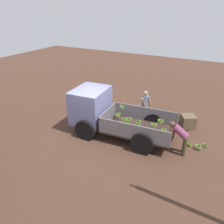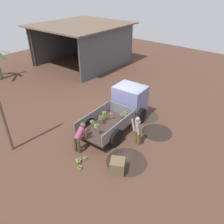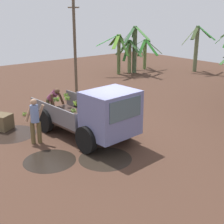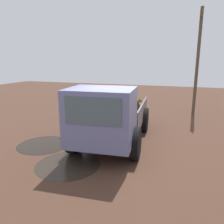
{
  "view_description": "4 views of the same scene",
  "coord_description": "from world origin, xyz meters",
  "px_view_note": "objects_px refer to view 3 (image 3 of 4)",
  "views": [
    {
      "loc": [
        -4.66,
        7.07,
        5.32
      ],
      "look_at": [
        -0.94,
        0.12,
        1.45
      ],
      "focal_mm": 35.0,
      "sensor_mm": 36.0,
      "label": 1
    },
    {
      "loc": [
        -8.95,
        -7.04,
        7.22
      ],
      "look_at": [
        -1.66,
        -0.85,
        1.43
      ],
      "focal_mm": 35.0,
      "sensor_mm": 36.0,
      "label": 2
    },
    {
      "loc": [
        8.26,
        -6.64,
        4.57
      ],
      "look_at": [
        -0.11,
        0.07,
        1.01
      ],
      "focal_mm": 50.0,
      "sensor_mm": 36.0,
      "label": 3
    },
    {
      "loc": [
        5.75,
        1.6,
        2.71
      ],
      "look_at": [
        -1.36,
        -0.74,
        0.91
      ],
      "focal_mm": 35.0,
      "sensor_mm": 36.0,
      "label": 4
    }
  ],
  "objects_px": {
    "banana_bunch_on_ground_1": "(34,113)",
    "banana_bunch_on_ground_2": "(25,114)",
    "banana_bunch_on_ground_0": "(36,116)",
    "utility_pole": "(75,48)",
    "cargo_truck": "(101,115)",
    "wooden_crate_0": "(3,122)",
    "person_foreground_visitor": "(35,119)",
    "person_worker_loading": "(53,99)"
  },
  "relations": [
    {
      "from": "banana_bunch_on_ground_1",
      "to": "banana_bunch_on_ground_2",
      "type": "relative_size",
      "value": 1.42
    },
    {
      "from": "banana_bunch_on_ground_0",
      "to": "banana_bunch_on_ground_2",
      "type": "xyz_separation_m",
      "value": [
        -0.6,
        -0.26,
        -0.0
      ]
    },
    {
      "from": "utility_pole",
      "to": "banana_bunch_on_ground_0",
      "type": "distance_m",
      "value": 4.54
    },
    {
      "from": "cargo_truck",
      "to": "banana_bunch_on_ground_2",
      "type": "xyz_separation_m",
      "value": [
        -4.51,
        -0.93,
        -0.94
      ]
    },
    {
      "from": "utility_pole",
      "to": "cargo_truck",
      "type": "bearing_deg",
      "value": -24.56
    },
    {
      "from": "wooden_crate_0",
      "to": "person_foreground_visitor",
      "type": "bearing_deg",
      "value": 12.06
    },
    {
      "from": "person_worker_loading",
      "to": "banana_bunch_on_ground_1",
      "type": "xyz_separation_m",
      "value": [
        -0.7,
        -0.62,
        -0.67
      ]
    },
    {
      "from": "banana_bunch_on_ground_1",
      "to": "banana_bunch_on_ground_2",
      "type": "bearing_deg",
      "value": -126.05
    },
    {
      "from": "cargo_truck",
      "to": "person_foreground_visitor",
      "type": "height_order",
      "value": "cargo_truck"
    },
    {
      "from": "banana_bunch_on_ground_0",
      "to": "wooden_crate_0",
      "type": "height_order",
      "value": "wooden_crate_0"
    },
    {
      "from": "person_worker_loading",
      "to": "wooden_crate_0",
      "type": "distance_m",
      "value": 2.36
    },
    {
      "from": "banana_bunch_on_ground_2",
      "to": "wooden_crate_0",
      "type": "distance_m",
      "value": 1.7
    },
    {
      "from": "banana_bunch_on_ground_1",
      "to": "wooden_crate_0",
      "type": "relative_size",
      "value": 0.49
    },
    {
      "from": "banana_bunch_on_ground_1",
      "to": "person_foreground_visitor",
      "type": "bearing_deg",
      "value": -23.53
    },
    {
      "from": "banana_bunch_on_ground_2",
      "to": "wooden_crate_0",
      "type": "relative_size",
      "value": 0.35
    },
    {
      "from": "banana_bunch_on_ground_1",
      "to": "utility_pole",
      "type": "bearing_deg",
      "value": 114.77
    },
    {
      "from": "person_worker_loading",
      "to": "banana_bunch_on_ground_1",
      "type": "distance_m",
      "value": 1.15
    },
    {
      "from": "cargo_truck",
      "to": "banana_bunch_on_ground_1",
      "type": "distance_m",
      "value": 4.4
    },
    {
      "from": "person_worker_loading",
      "to": "banana_bunch_on_ground_2",
      "type": "relative_size",
      "value": 6.21
    },
    {
      "from": "banana_bunch_on_ground_1",
      "to": "cargo_truck",
      "type": "bearing_deg",
      "value": 7.91
    },
    {
      "from": "banana_bunch_on_ground_1",
      "to": "banana_bunch_on_ground_2",
      "type": "height_order",
      "value": "banana_bunch_on_ground_1"
    },
    {
      "from": "cargo_truck",
      "to": "banana_bunch_on_ground_0",
      "type": "height_order",
      "value": "cargo_truck"
    },
    {
      "from": "utility_pole",
      "to": "banana_bunch_on_ground_0",
      "type": "bearing_deg",
      "value": -60.85
    },
    {
      "from": "utility_pole",
      "to": "banana_bunch_on_ground_2",
      "type": "relative_size",
      "value": 23.32
    },
    {
      "from": "person_worker_loading",
      "to": "banana_bunch_on_ground_1",
      "type": "bearing_deg",
      "value": -145.91
    },
    {
      "from": "utility_pole",
      "to": "banana_bunch_on_ground_2",
      "type": "distance_m",
      "value": 4.54
    },
    {
      "from": "cargo_truck",
      "to": "person_worker_loading",
      "type": "bearing_deg",
      "value": 175.16
    },
    {
      "from": "utility_pole",
      "to": "person_foreground_visitor",
      "type": "height_order",
      "value": "utility_pole"
    },
    {
      "from": "person_foreground_visitor",
      "to": "banana_bunch_on_ground_2",
      "type": "relative_size",
      "value": 7.48
    },
    {
      "from": "utility_pole",
      "to": "banana_bunch_on_ground_1",
      "type": "bearing_deg",
      "value": -65.23
    },
    {
      "from": "cargo_truck",
      "to": "wooden_crate_0",
      "type": "xyz_separation_m",
      "value": [
        -3.49,
        -2.27,
        -0.74
      ]
    },
    {
      "from": "utility_pole",
      "to": "wooden_crate_0",
      "type": "height_order",
      "value": "utility_pole"
    },
    {
      "from": "utility_pole",
      "to": "person_worker_loading",
      "type": "height_order",
      "value": "utility_pole"
    },
    {
      "from": "banana_bunch_on_ground_0",
      "to": "person_foreground_visitor",
      "type": "bearing_deg",
      "value": -25.04
    },
    {
      "from": "banana_bunch_on_ground_0",
      "to": "wooden_crate_0",
      "type": "relative_size",
      "value": 0.32
    },
    {
      "from": "person_foreground_visitor",
      "to": "banana_bunch_on_ground_1",
      "type": "bearing_deg",
      "value": -0.44
    },
    {
      "from": "cargo_truck",
      "to": "person_foreground_visitor",
      "type": "xyz_separation_m",
      "value": [
        -1.42,
        -1.83,
        -0.13
      ]
    },
    {
      "from": "person_foreground_visitor",
      "to": "wooden_crate_0",
      "type": "height_order",
      "value": "person_foreground_visitor"
    },
    {
      "from": "banana_bunch_on_ground_2",
      "to": "person_foreground_visitor",
      "type": "bearing_deg",
      "value": -16.28
    },
    {
      "from": "person_foreground_visitor",
      "to": "banana_bunch_on_ground_0",
      "type": "xyz_separation_m",
      "value": [
        -2.49,
        1.17,
        -0.81
      ]
    },
    {
      "from": "person_worker_loading",
      "to": "banana_bunch_on_ground_0",
      "type": "bearing_deg",
      "value": -124.06
    },
    {
      "from": "wooden_crate_0",
      "to": "banana_bunch_on_ground_1",
      "type": "bearing_deg",
      "value": 114.51
    }
  ]
}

